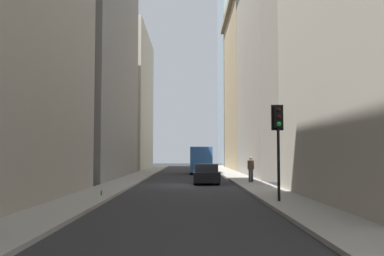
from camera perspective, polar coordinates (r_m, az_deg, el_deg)
ground_plane at (r=29.67m, az=-0.78°, el=-7.55°), size 135.00×135.00×0.00m
sidewalk_right at (r=30.04m, az=-9.46°, el=-7.32°), size 90.00×2.20×0.14m
sidewalk_left at (r=29.96m, az=7.93°, el=-7.34°), size 90.00×2.20×0.14m
building_left_far at (r=59.53m, az=9.79°, el=6.23°), size 18.38×10.50×24.15m
building_left_midfar at (r=42.75m, az=13.92°, el=9.36°), size 15.90×10.50×23.03m
building_right_midfar at (r=40.30m, az=-16.04°, el=7.72°), size 19.61×10.00×19.68m
building_right_far at (r=60.95m, az=-10.55°, el=3.50°), size 17.57×10.00×18.89m
delivery_truck at (r=46.26m, az=1.15°, el=-4.28°), size 6.46×2.25×2.84m
sedan_black at (r=30.73m, az=1.87°, el=-6.17°), size 4.30×1.78×1.42m
traffic_light_foreground at (r=18.58m, az=11.36°, el=-0.23°), size 0.43×0.52×4.08m
pedestrian at (r=30.73m, az=7.80°, el=-5.30°), size 0.26×0.44×1.78m
discarded_bottle at (r=21.17m, az=-11.94°, el=-8.44°), size 0.07×0.07×0.27m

